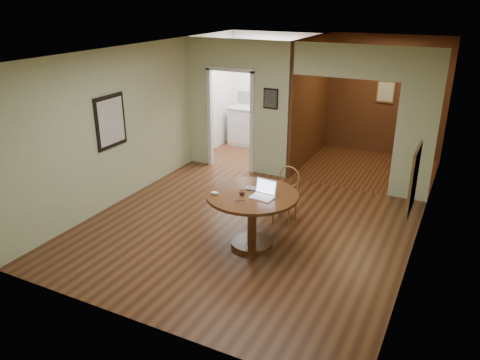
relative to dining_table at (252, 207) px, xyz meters
The scene contains 11 objects.
floor 0.76m from the dining_table, 136.63° to the left, with size 5.00×5.00×0.00m, color #422213.
room_shell 3.56m from the dining_table, 103.12° to the left, with size 5.20×7.50×5.00m.
dining_table is the anchor object (origin of this frame).
chair 1.01m from the dining_table, 81.42° to the left, with size 0.41×0.41×0.93m.
open_laptop 0.34m from the dining_table, ahead, with size 0.35×0.32×0.23m.
closed_laptop 0.25m from the dining_table, 92.50° to the left, with size 0.32×0.20×0.03m, color silver.
mouse 0.59m from the dining_table, 149.90° to the right, with size 0.12×0.06×0.05m, color white.
wine_glass 0.31m from the dining_table, 131.50° to the right, with size 0.09×0.09×0.10m, color white, non-canonical shape.
pen 0.38m from the dining_table, 98.08° to the right, with size 0.01×0.01×0.13m, color #0C165A.
kitchen_cabinet 4.81m from the dining_table, 110.39° to the left, with size 2.06×0.60×0.94m.
grocery_bag 4.67m from the dining_table, 103.93° to the left, with size 0.31×0.27×0.31m, color #CAAE94.
Camera 1 is at (2.94, -5.89, 3.52)m, focal length 35.00 mm.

